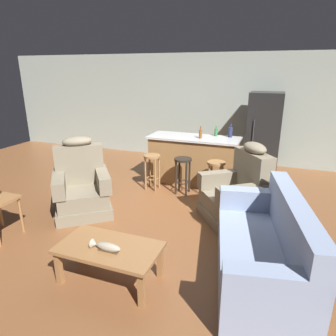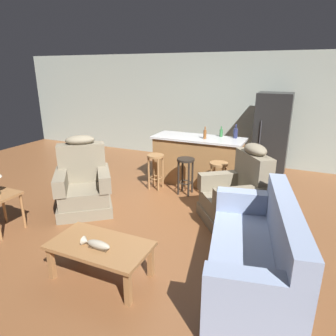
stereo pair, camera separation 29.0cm
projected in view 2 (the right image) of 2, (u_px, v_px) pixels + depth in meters
ground_plane at (171, 209)px, 4.99m from camera, size 12.00×12.00×0.00m
back_wall at (222, 109)px, 7.29m from camera, size 12.00×0.05×2.60m
coffee_table at (100, 248)px, 3.25m from camera, size 1.10×0.60×0.42m
fish_figurine at (96, 244)px, 3.15m from camera, size 0.34×0.10×0.10m
couch at (256, 253)px, 3.20m from camera, size 1.20×2.03×0.94m
recliner_near_lamp at (84, 185)px, 4.89m from camera, size 1.18×1.18×1.20m
recliner_near_island at (238, 195)px, 4.47m from camera, size 1.18×1.18×1.20m
kitchen_island at (198, 160)px, 6.01m from camera, size 1.80×0.70×0.95m
bar_stool_left at (156, 165)px, 5.71m from camera, size 0.32×0.32×0.68m
bar_stool_middle at (186, 170)px, 5.47m from camera, size 0.32×0.32×0.68m
bar_stool_right at (218, 174)px, 5.23m from camera, size 0.32×0.32×0.68m
refrigerator at (271, 135)px, 6.43m from camera, size 0.70×0.69×1.76m
bottle_tall_green at (205, 134)px, 5.70m from camera, size 0.06×0.06×0.24m
bottle_short_amber at (221, 133)px, 5.88m from camera, size 0.06×0.06×0.21m
bottle_wine_dark at (235, 133)px, 5.76m from camera, size 0.08×0.08×0.27m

